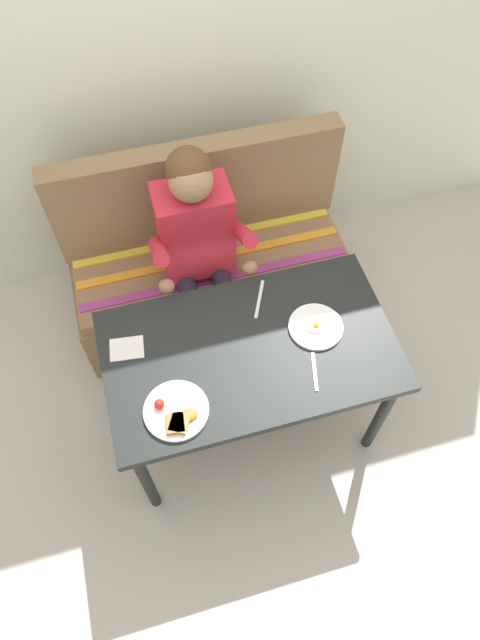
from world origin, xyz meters
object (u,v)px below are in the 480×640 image
(table, at_px, (250,358))
(knife, at_px, (259,299))
(fork, at_px, (315,372))
(couch, at_px, (209,267))
(napkin, at_px, (127,349))
(plate_breakfast, at_px, (176,412))
(person, at_px, (199,244))
(plate_eggs, at_px, (316,327))

(table, relative_size, knife, 6.00)
(table, xyz_separation_m, fork, (0.22, -0.17, 0.08))
(table, height_order, fork, fork)
(couch, bearing_deg, napkin, -127.51)
(knife, bearing_deg, plate_breakfast, -111.62)
(person, height_order, plate_eggs, person)
(plate_breakfast, height_order, napkin, plate_breakfast)
(couch, distance_m, knife, 0.68)
(napkin, height_order, fork, napkin)
(fork, bearing_deg, table, 155.96)
(fork, distance_m, knife, 0.41)
(person, xyz_separation_m, napkin, (-0.41, -0.46, -0.01))
(plate_eggs, bearing_deg, couch, 111.45)
(fork, xyz_separation_m, knife, (-0.11, 0.40, 0.00))
(plate_eggs, bearing_deg, table, -175.67)
(plate_eggs, distance_m, knife, 0.27)
(napkin, xyz_separation_m, fork, (0.70, -0.31, -0.00))
(table, distance_m, couch, 0.83)
(person, bearing_deg, table, -82.80)
(table, distance_m, fork, 0.29)
(plate_breakfast, height_order, fork, plate_breakfast)
(couch, height_order, plate_eggs, couch)
(plate_breakfast, height_order, knife, plate_breakfast)
(plate_breakfast, bearing_deg, napkin, 112.27)
(plate_eggs, bearing_deg, napkin, 171.83)
(person, relative_size, napkin, 8.80)
(napkin, xyz_separation_m, knife, (0.59, 0.09, -0.00))
(couch, height_order, plate_breakfast, couch)
(plate_eggs, bearing_deg, person, 122.83)
(person, relative_size, fork, 7.13)
(table, height_order, knife, knife)
(person, height_order, napkin, person)
(fork, bearing_deg, couch, 117.38)
(table, height_order, plate_breakfast, plate_breakfast)
(napkin, distance_m, fork, 0.77)
(plate_eggs, relative_size, napkin, 1.65)
(couch, xyz_separation_m, napkin, (-0.48, -0.63, 0.40))
(napkin, bearing_deg, table, -15.41)
(table, height_order, plate_eggs, plate_eggs)
(table, relative_size, plate_breakfast, 4.79)
(table, distance_m, knife, 0.26)
(napkin, relative_size, fork, 0.81)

